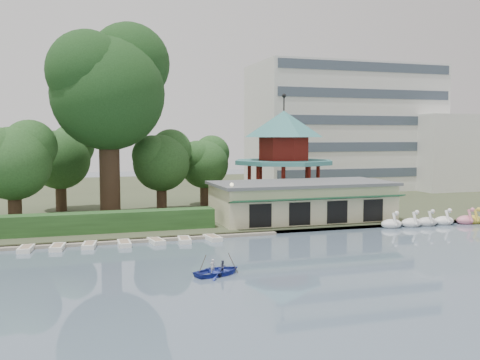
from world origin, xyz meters
name	(u,v)px	position (x,y,z in m)	size (l,w,h in m)	color
ground_plane	(299,288)	(0.00, 0.00, 0.00)	(220.00, 220.00, 0.00)	slate
shore	(160,194)	(0.00, 52.00, 0.20)	(220.00, 70.00, 0.40)	#424930
embankment	(221,235)	(0.00, 17.30, 0.15)	(220.00, 0.60, 0.30)	gray
dock	(83,243)	(-12.00, 17.20, 0.12)	(34.00, 1.60, 0.24)	gray
boathouse	(302,200)	(10.00, 21.97, 2.37)	(18.60, 9.39, 3.90)	beige
pavilion	(284,149)	(12.00, 32.00, 7.48)	(12.40, 12.40, 13.50)	beige
office_building	(362,132)	(32.67, 49.00, 9.73)	(38.00, 18.00, 20.00)	silver
hedge	(46,225)	(-15.00, 20.50, 1.30)	(30.00, 2.00, 1.80)	#295223
lamp_post	(232,197)	(1.50, 19.00, 3.34)	(0.36, 0.36, 4.28)	black
big_tree	(109,84)	(-8.84, 28.19, 14.40)	(12.72, 11.86, 20.62)	#3A281C
small_trees	(61,162)	(-13.78, 31.18, 6.28)	(39.73, 17.06, 10.23)	#3A281C
swan_boats	(453,220)	(24.59, 16.63, 0.40)	(16.58, 2.14, 1.92)	white
moored_rowboats	(57,247)	(-14.01, 15.90, 0.18)	(26.96, 2.63, 0.36)	white
rowboat_with_passengers	(218,267)	(-3.78, 4.46, 0.48)	(5.45, 4.63, 2.01)	#28369B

